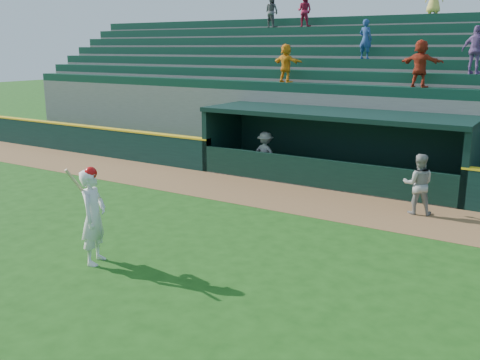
# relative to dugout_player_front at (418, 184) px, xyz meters

# --- Properties ---
(ground) EXTENTS (120.00, 120.00, 0.00)m
(ground) POSITION_rel_dugout_player_front_xyz_m (-3.59, -5.34, -0.87)
(ground) COLOR #1A4A12
(ground) RESTS_ON ground
(warning_track) EXTENTS (40.00, 3.00, 0.01)m
(warning_track) POSITION_rel_dugout_player_front_xyz_m (-3.59, -0.44, -0.86)
(warning_track) COLOR brown
(warning_track) RESTS_ON ground
(field_wall_left) EXTENTS (15.50, 0.30, 1.20)m
(field_wall_left) POSITION_rel_dugout_player_front_xyz_m (-15.84, 1.21, -0.27)
(field_wall_left) COLOR black
(field_wall_left) RESTS_ON ground
(wall_stripe_left) EXTENTS (15.50, 0.32, 0.06)m
(wall_stripe_left) POSITION_rel_dugout_player_front_xyz_m (-15.84, 1.21, 0.36)
(wall_stripe_left) COLOR yellow
(wall_stripe_left) RESTS_ON field_wall_left
(dugout_player_front) EXTENTS (1.00, 0.88, 1.74)m
(dugout_player_front) POSITION_rel_dugout_player_front_xyz_m (0.00, 0.00, 0.00)
(dugout_player_front) COLOR #989893
(dugout_player_front) RESTS_ON ground
(dugout_player_inside) EXTENTS (1.07, 0.63, 1.62)m
(dugout_player_inside) POSITION_rel_dugout_player_front_xyz_m (-5.97, 1.81, -0.06)
(dugout_player_inside) COLOR #979793
(dugout_player_inside) RESTS_ON ground
(dugout) EXTENTS (9.40, 2.80, 2.46)m
(dugout) POSITION_rel_dugout_player_front_xyz_m (-3.59, 2.67, 0.49)
(dugout) COLOR slate
(dugout) RESTS_ON ground
(stands) EXTENTS (34.50, 6.31, 7.59)m
(stands) POSITION_rel_dugout_player_front_xyz_m (-3.57, 7.23, 1.53)
(stands) COLOR slate
(stands) RESTS_ON ground
(batter_at_plate) EXTENTS (0.75, 0.92, 2.18)m
(batter_at_plate) POSITION_rel_dugout_player_front_xyz_m (-5.05, -7.36, 0.21)
(batter_at_plate) COLOR white
(batter_at_plate) RESTS_ON ground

